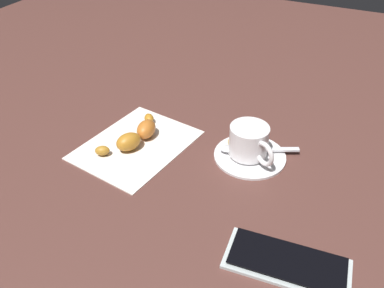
{
  "coord_description": "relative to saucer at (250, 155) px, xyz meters",
  "views": [
    {
      "loc": [
        0.22,
        -0.49,
        0.42
      ],
      "look_at": [
        -0.01,
        -0.0,
        0.01
      ],
      "focal_mm": 37.2,
      "sensor_mm": 36.0,
      "label": 1
    }
  ],
  "objects": [
    {
      "name": "espresso_cup",
      "position": [
        -0.0,
        -0.0,
        0.03
      ],
      "size": [
        0.09,
        0.07,
        0.05
      ],
      "color": "white",
      "rests_on": "saucer"
    },
    {
      "name": "cell_phone",
      "position": [
        0.11,
        -0.19,
        0.0
      ],
      "size": [
        0.16,
        0.08,
        0.01
      ],
      "color": "#B4BFBE",
      "rests_on": "ground"
    },
    {
      "name": "saucer",
      "position": [
        0.0,
        0.0,
        0.0
      ],
      "size": [
        0.12,
        0.12,
        0.01
      ],
      "primitive_type": "cylinder",
      "color": "white",
      "rests_on": "ground"
    },
    {
      "name": "napkin",
      "position": [
        -0.19,
        -0.05,
        -0.0
      ],
      "size": [
        0.18,
        0.22,
        0.0
      ],
      "primitive_type": "cube",
      "rotation": [
        0.0,
        0.0,
        -0.15
      ],
      "color": "silver",
      "rests_on": "ground"
    },
    {
      "name": "teaspoon",
      "position": [
        -0.01,
        0.0,
        0.01
      ],
      "size": [
        0.13,
        0.07,
        0.01
      ],
      "color": "silver",
      "rests_on": "saucer"
    },
    {
      "name": "ground_plane",
      "position": [
        -0.08,
        -0.03,
        -0.0
      ],
      "size": [
        1.8,
        1.8,
        0.0
      ],
      "primitive_type": "plane",
      "color": "#502F28"
    },
    {
      "name": "sugar_packet",
      "position": [
        -0.01,
        0.02,
        0.01
      ],
      "size": [
        0.07,
        0.04,
        0.01
      ],
      "primitive_type": "cube",
      "rotation": [
        0.0,
        0.0,
        9.87
      ],
      "color": "tan",
      "rests_on": "saucer"
    },
    {
      "name": "croissant",
      "position": [
        -0.19,
        -0.05,
        0.01
      ],
      "size": [
        0.07,
        0.15,
        0.03
      ],
      "color": "#AD7625",
      "rests_on": "napkin"
    }
  ]
}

